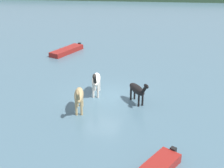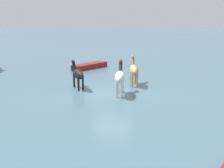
% 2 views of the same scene
% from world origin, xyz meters
% --- Properties ---
extents(ground_plane, '(152.93, 152.93, 0.00)m').
position_xyz_m(ground_plane, '(0.00, 0.00, 0.00)').
color(ground_plane, '#476675').
extents(distant_shoreline, '(137.64, 6.00, 2.40)m').
position_xyz_m(distant_shoreline, '(0.00, 51.84, 0.00)').
color(distant_shoreline, '#355036').
rests_on(distant_shoreline, ground_plane).
extents(horse_dark_mare, '(0.77, 2.66, 2.06)m').
position_xyz_m(horse_dark_mare, '(-0.53, 0.30, 1.13)').
color(horse_dark_mare, silver).
rests_on(horse_dark_mare, ground_plane).
extents(horse_pinto_flank, '(1.55, 2.19, 1.83)m').
position_xyz_m(horse_pinto_flank, '(2.50, -0.80, 1.01)').
color(horse_pinto_flank, black).
rests_on(horse_pinto_flank, ground_plane).
extents(horse_mid_herd, '(0.93, 2.62, 2.02)m').
position_xyz_m(horse_mid_herd, '(-1.21, -2.41, 1.11)').
color(horse_mid_herd, tan).
rests_on(horse_mid_herd, ground_plane).
extents(boat_tender_starboard, '(2.86, 4.33, 0.73)m').
position_xyz_m(boat_tender_starboard, '(-5.24, 10.15, 0.16)').
color(boat_tender_starboard, maroon).
rests_on(boat_tender_starboard, ground_plane).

